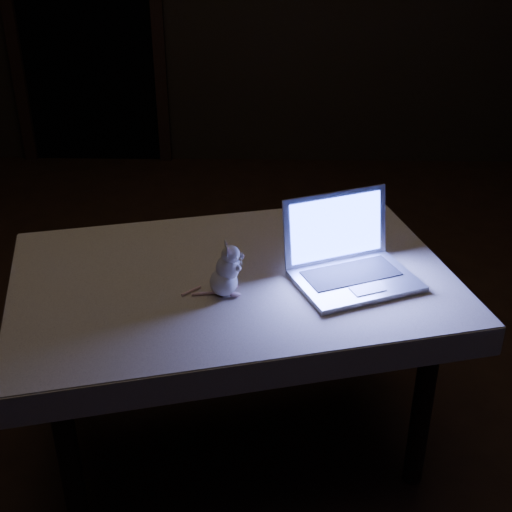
# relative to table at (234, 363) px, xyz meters

# --- Properties ---
(floor) EXTENTS (5.00, 5.00, 0.00)m
(floor) POSITION_rel_table_xyz_m (-0.04, 0.37, -0.33)
(floor) COLOR black
(floor) RESTS_ON ground
(doorway) EXTENTS (1.06, 0.36, 2.13)m
(doorway) POSITION_rel_table_xyz_m (-1.14, 2.87, 0.73)
(doorway) COLOR black
(doorway) RESTS_ON back_wall
(table) EXTENTS (1.41, 1.09, 0.67)m
(table) POSITION_rel_table_xyz_m (0.00, 0.00, 0.00)
(table) COLOR black
(table) RESTS_ON floor
(tablecloth) EXTENTS (1.49, 1.14, 0.09)m
(tablecloth) POSITION_rel_table_xyz_m (0.05, -0.06, 0.30)
(tablecloth) COLOR beige
(tablecloth) RESTS_ON table
(laptop) EXTENTS (0.44, 0.42, 0.24)m
(laptop) POSITION_rel_table_xyz_m (0.37, -0.05, 0.46)
(laptop) COLOR #A8A8AD
(laptop) RESTS_ON tablecloth
(plush_mouse) EXTENTS (0.14, 0.14, 0.17)m
(plush_mouse) POSITION_rel_table_xyz_m (-0.02, -0.11, 0.42)
(plush_mouse) COLOR silver
(plush_mouse) RESTS_ON tablecloth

